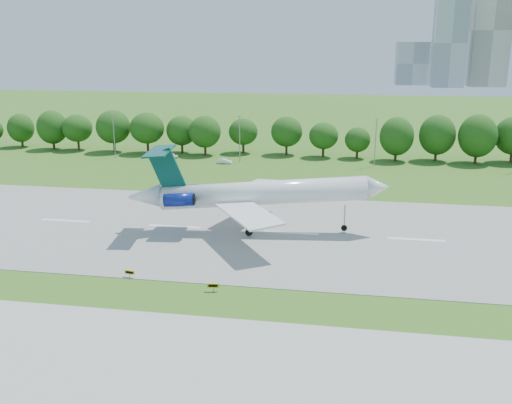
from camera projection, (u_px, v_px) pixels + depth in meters
The scene contains 11 objects.
ground at pixel (269, 297), 70.18m from camera, with size 600.00×600.00×0.00m, color #36641A.
runway at pixel (291, 233), 93.92m from camera, with size 400.00×45.00×0.08m, color gray.
taxiway at pixel (241, 378), 53.06m from camera, with size 400.00×23.00×0.08m, color #ADADA8.
tree_line at pixel (318, 135), 155.93m from camera, with size 288.40×8.40×10.40m.
light_poles at pixel (306, 140), 146.79m from camera, with size 175.90×0.25×12.19m.
skyline at pixel (483, 44), 416.90m from camera, with size 127.00×52.00×80.00m.
airliner at pixel (250, 193), 92.98m from camera, with size 42.78×30.85×13.95m.
taxi_sign_left at pixel (130, 272), 75.86m from camera, with size 1.47×0.37×1.03m.
taxi_sign_centre at pixel (213, 286), 71.58m from camera, with size 1.56×0.41×1.09m.
service_vehicle_a at pixel (224, 161), 148.81m from camera, with size 1.32×3.79×1.25m, color white.
service_vehicle_b at pixel (171, 155), 156.32m from camera, with size 1.59×3.96×1.35m, color white.
Camera 1 is at (9.24, -63.86, 30.03)m, focal length 40.00 mm.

